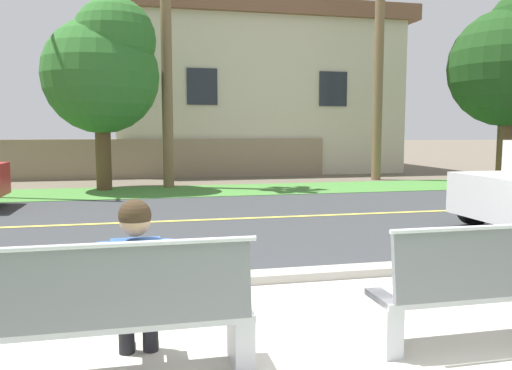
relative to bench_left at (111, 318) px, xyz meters
name	(u,v)px	position (x,y,z in m)	size (l,w,h in m)	color
ground_plane	(200,209)	(1.46, 7.71, -0.46)	(140.00, 140.00, 0.00)	#665B4C
sidewalk_pavement	(312,355)	(1.46, 0.11, -0.45)	(44.00, 3.60, 0.01)	beige
curb_edge	(256,278)	(1.46, 2.06, -0.41)	(44.00, 0.30, 0.11)	#ADA89E
street_asphalt	(209,220)	(1.46, 6.21, -0.46)	(52.00, 8.00, 0.01)	#383A3D
road_centre_line	(209,220)	(1.46, 6.21, -0.45)	(48.00, 0.14, 0.01)	#E0CC4C
far_verge_grass	(187,191)	(1.46, 10.98, -0.45)	(48.00, 2.80, 0.02)	#478438
bench_left	(111,318)	(0.00, 0.00, 0.00)	(1.94, 0.48, 1.01)	silver
bench_right	(492,289)	(2.93, 0.00, 0.00)	(1.94, 0.48, 1.01)	silver
seated_person_blue	(137,278)	(0.17, 0.17, 0.21)	(0.52, 0.68, 1.25)	black
shade_tree_left	(104,67)	(-0.72, 11.73, 3.00)	(3.24, 3.24, 5.34)	brown
garden_wall	(148,159)	(0.46, 15.27, 0.24)	(13.00, 0.36, 1.40)	gray
house_across_street	(251,93)	(4.92, 18.47, 2.86)	(11.98, 6.91, 6.55)	beige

